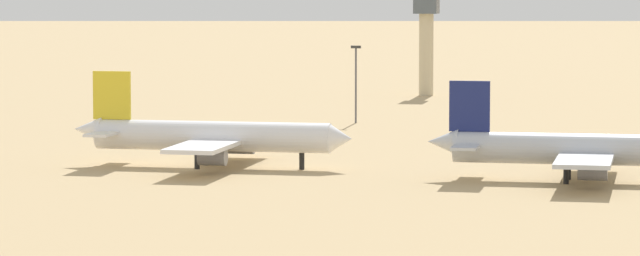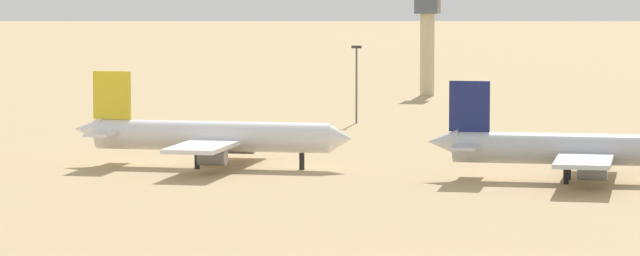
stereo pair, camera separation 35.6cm
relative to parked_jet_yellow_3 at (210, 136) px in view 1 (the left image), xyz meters
The scene contains 5 objects.
ground 5.62m from the parked_jet_yellow_3, 114.59° to the right, with size 4000.00×4000.00×0.00m, color tan.
parked_jet_yellow_3 is the anchor object (origin of this frame).
parked_jet_navy_4 51.98m from the parked_jet_yellow_3, ahead, with size 39.50×33.05×13.09m.
control_tower 151.41m from the parked_jet_yellow_3, 86.90° to the left, with size 5.20×5.20×23.37m.
light_pole_east 76.88m from the parked_jet_yellow_3, 85.26° to the left, with size 1.80×0.50×14.10m.
Camera 1 is at (67.63, -235.93, 27.31)m, focal length 99.59 mm.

